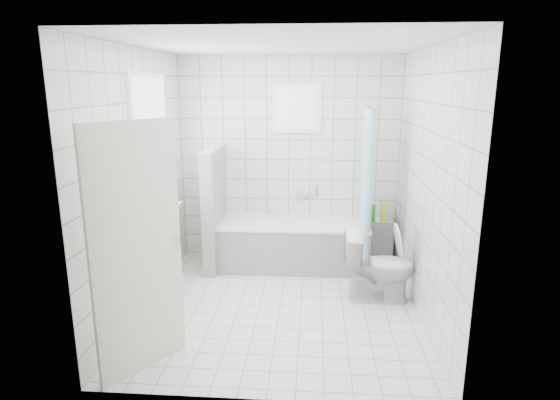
{
  "coord_description": "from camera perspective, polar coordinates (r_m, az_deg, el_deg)",
  "views": [
    {
      "loc": [
        0.32,
        -4.45,
        2.25
      ],
      "look_at": [
        -0.03,
        0.35,
        1.05
      ],
      "focal_mm": 30.0,
      "sensor_mm": 36.0,
      "label": 1
    }
  ],
  "objects": [
    {
      "name": "door",
      "position": [
        3.78,
        -16.99,
        -5.99
      ],
      "size": [
        0.49,
        0.68,
        2.0
      ],
      "primitive_type": "cube",
      "rotation": [
        0.0,
        0.0,
        -0.61
      ],
      "color": "silver",
      "rests_on": "ground"
    },
    {
      "name": "tiled_ledge",
      "position": [
        6.22,
        11.66,
        -4.83
      ],
      "size": [
        0.4,
        0.24,
        0.55
      ],
      "primitive_type": "cube",
      "color": "white",
      "rests_on": "ground"
    },
    {
      "name": "wall_right",
      "position": [
        4.68,
        17.41,
        1.62
      ],
      "size": [
        0.02,
        3.0,
        2.6
      ],
      "primitive_type": "cube",
      "color": "white",
      "rests_on": "ground"
    },
    {
      "name": "shower_curtain",
      "position": [
        5.58,
        10.55,
        1.86
      ],
      "size": [
        0.14,
        0.48,
        1.78
      ],
      "primitive_type": null,
      "color": "#53B1F3",
      "rests_on": "curtain_rod"
    },
    {
      "name": "window_back",
      "position": [
        5.92,
        2.06,
        11.08
      ],
      "size": [
        0.5,
        0.01,
        0.5
      ],
      "primitive_type": "cube",
      "color": "white",
      "rests_on": "wall_back"
    },
    {
      "name": "toilet",
      "position": [
        5.1,
        11.98,
        -7.96
      ],
      "size": [
        0.73,
        0.42,
        0.74
      ],
      "primitive_type": "imported",
      "rotation": [
        0.0,
        0.0,
        1.58
      ],
      "color": "white",
      "rests_on": "ground"
    },
    {
      "name": "window_sill",
      "position": [
        5.22,
        -14.23,
        -1.91
      ],
      "size": [
        0.18,
        1.02,
        0.08
      ],
      "primitive_type": "cube",
      "color": "white",
      "rests_on": "wall_left"
    },
    {
      "name": "ground",
      "position": [
        5.0,
        0.04,
        -12.75
      ],
      "size": [
        3.0,
        3.0,
        0.0
      ],
      "primitive_type": "plane",
      "color": "white",
      "rests_on": "ground"
    },
    {
      "name": "curtain_rod",
      "position": [
        5.6,
        10.82,
        11.19
      ],
      "size": [
        0.02,
        0.8,
        0.02
      ],
      "primitive_type": "cylinder",
      "rotation": [
        1.57,
        0.0,
        0.0
      ],
      "color": "silver",
      "rests_on": "wall_back"
    },
    {
      "name": "partition_wall",
      "position": [
        5.86,
        -7.96,
        -0.98
      ],
      "size": [
        0.15,
        0.85,
        1.5
      ],
      "primitive_type": "cube",
      "color": "white",
      "rests_on": "ground"
    },
    {
      "name": "wall_front",
      "position": [
        3.12,
        -1.93,
        -3.78
      ],
      "size": [
        2.8,
        0.02,
        2.6
      ],
      "primitive_type": "cube",
      "color": "white",
      "rests_on": "ground"
    },
    {
      "name": "ceiling",
      "position": [
        4.48,
        0.05,
        18.47
      ],
      "size": [
        3.0,
        3.0,
        0.0
      ],
      "primitive_type": "plane",
      "rotation": [
        3.14,
        0.0,
        0.0
      ],
      "color": "white",
      "rests_on": "ground"
    },
    {
      "name": "wall_left",
      "position": [
        4.87,
        -16.63,
        2.14
      ],
      "size": [
        0.02,
        3.0,
        2.6
      ],
      "primitive_type": "cube",
      "color": "white",
      "rests_on": "ground"
    },
    {
      "name": "ledge_bottles",
      "position": [
        6.06,
        12.09,
        -1.41
      ],
      "size": [
        0.21,
        0.19,
        0.25
      ],
      "color": "#1A9E20",
      "rests_on": "tiled_ledge"
    },
    {
      "name": "sill_bottles",
      "position": [
        5.11,
        -14.46,
        -0.44
      ],
      "size": [
        0.16,
        0.72,
        0.29
      ],
      "color": "silver",
      "rests_on": "window_sill"
    },
    {
      "name": "window_left",
      "position": [
        5.08,
        -15.21,
        6.15
      ],
      "size": [
        0.01,
        0.9,
        1.4
      ],
      "primitive_type": "cube",
      "color": "white",
      "rests_on": "wall_left"
    },
    {
      "name": "wall_back",
      "position": [
        6.04,
        1.07,
        4.94
      ],
      "size": [
        2.8,
        0.02,
        2.6
      ],
      "primitive_type": "cube",
      "color": "white",
      "rests_on": "ground"
    },
    {
      "name": "tub_faucet",
      "position": [
        6.08,
        2.82,
        0.67
      ],
      "size": [
        0.18,
        0.06,
        0.06
      ],
      "primitive_type": "cube",
      "color": "silver",
      "rests_on": "wall_back"
    },
    {
      "name": "bathtub",
      "position": [
        5.92,
        1.7,
        -5.34
      ],
      "size": [
        1.84,
        0.77,
        0.58
      ],
      "color": "white",
      "rests_on": "ground"
    }
  ]
}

